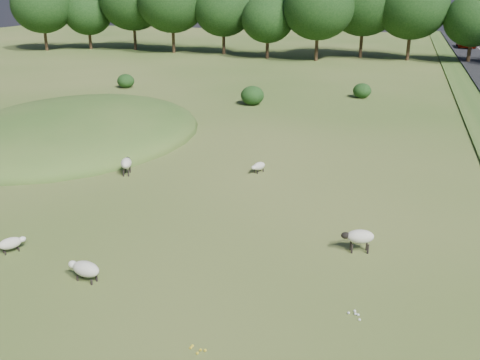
% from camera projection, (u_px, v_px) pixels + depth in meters
% --- Properties ---
extents(ground, '(160.00, 160.00, 0.00)m').
position_uv_depth(ground, '(275.00, 119.00, 40.22)').
color(ground, '#31541A').
rests_on(ground, ground).
extents(mound, '(16.00, 20.00, 4.00)m').
position_uv_depth(mound, '(76.00, 134.00, 36.23)').
color(mound, '#33561E').
rests_on(mound, ground).
extents(treeline, '(96.28, 14.66, 11.70)m').
position_uv_depth(treeline, '(329.00, 8.00, 70.09)').
color(treeline, black).
rests_on(treeline, ground).
extents(shrubs, '(24.11, 7.31, 1.59)m').
position_uv_depth(shrubs, '(242.00, 90.00, 47.47)').
color(shrubs, black).
rests_on(shrubs, ground).
extents(sheep_1, '(0.86, 1.31, 0.91)m').
position_uv_depth(sheep_1, '(126.00, 163.00, 28.45)').
color(sheep_1, '#BEB89D').
rests_on(sheep_1, ground).
extents(sheep_2, '(1.31, 0.79, 0.91)m').
position_uv_depth(sheep_2, '(359.00, 237.00, 20.20)').
color(sheep_2, '#BEB89D').
rests_on(sheep_2, ground).
extents(sheep_3, '(1.32, 0.72, 0.74)m').
position_uv_depth(sheep_3, '(85.00, 269.00, 18.27)').
color(sheep_3, '#BEB89D').
rests_on(sheep_3, ground).
extents(sheep_4, '(0.75, 1.03, 0.58)m').
position_uv_depth(sheep_4, '(259.00, 166.00, 28.81)').
color(sheep_4, '#BEB89D').
rests_on(sheep_4, ground).
extents(sheep_5, '(0.85, 1.02, 0.59)m').
position_uv_depth(sheep_5, '(11.00, 243.00, 20.27)').
color(sheep_5, '#BEB89D').
rests_on(sheep_5, ground).
extents(car_7, '(2.54, 5.51, 1.53)m').
position_uv_depth(car_7, '(466.00, 42.00, 82.37)').
color(car_7, maroon).
rests_on(car_7, road).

